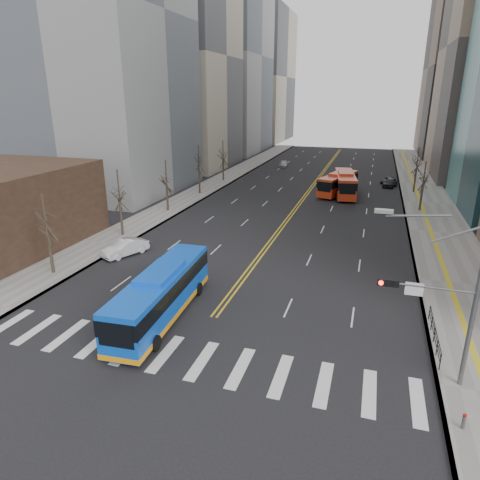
% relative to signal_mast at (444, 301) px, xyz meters
% --- Properties ---
extents(ground, '(220.00, 220.00, 0.00)m').
position_rel_signal_mast_xyz_m(ground, '(-13.77, -2.00, -4.86)').
color(ground, black).
extents(sidewalk_right, '(7.00, 130.00, 0.15)m').
position_rel_signal_mast_xyz_m(sidewalk_right, '(3.73, 43.00, -4.78)').
color(sidewalk_right, gray).
rests_on(sidewalk_right, ground).
extents(sidewalk_left, '(5.00, 130.00, 0.15)m').
position_rel_signal_mast_xyz_m(sidewalk_left, '(-30.27, 43.00, -4.78)').
color(sidewalk_left, gray).
rests_on(sidewalk_left, ground).
extents(crosswalk, '(26.70, 4.00, 0.01)m').
position_rel_signal_mast_xyz_m(crosswalk, '(-13.77, -2.00, -4.85)').
color(crosswalk, silver).
rests_on(crosswalk, ground).
extents(centerline, '(0.55, 100.00, 0.01)m').
position_rel_signal_mast_xyz_m(centerline, '(-13.77, 53.00, -4.85)').
color(centerline, gold).
rests_on(centerline, ground).
extents(office_towers, '(83.00, 134.00, 58.00)m').
position_rel_signal_mast_xyz_m(office_towers, '(-13.64, 66.51, 19.07)').
color(office_towers, gray).
rests_on(office_towers, ground).
extents(signal_mast, '(5.37, 0.37, 9.39)m').
position_rel_signal_mast_xyz_m(signal_mast, '(0.00, 0.00, 0.00)').
color(signal_mast, slate).
rests_on(signal_mast, ground).
extents(pedestrian_railing, '(0.06, 6.06, 1.02)m').
position_rel_signal_mast_xyz_m(pedestrian_railing, '(0.53, 4.00, -4.03)').
color(pedestrian_railing, black).
rests_on(pedestrian_railing, sidewalk_right).
extents(street_trees, '(35.20, 47.20, 7.60)m').
position_rel_signal_mast_xyz_m(street_trees, '(-20.94, 32.55, 0.02)').
color(street_trees, '#2C221B').
rests_on(street_trees, ground).
extents(blue_bus, '(3.37, 12.42, 3.57)m').
position_rel_signal_mast_xyz_m(blue_bus, '(-17.17, 2.00, -2.98)').
color(blue_bus, blue).
rests_on(blue_bus, ground).
extents(red_bus_near, '(4.27, 11.81, 3.65)m').
position_rel_signal_mast_xyz_m(red_bus_near, '(-8.12, 44.84, -2.83)').
color(red_bus_near, '#B83013').
rests_on(red_bus_near, ground).
extents(red_bus_far, '(5.44, 10.90, 3.39)m').
position_rel_signal_mast_xyz_m(red_bus_far, '(-9.18, 45.32, -2.97)').
color(red_bus_far, '#B83013').
rests_on(red_bus_far, ground).
extents(car_white, '(3.34, 4.88, 1.52)m').
position_rel_signal_mast_xyz_m(car_white, '(-26.27, 11.91, -4.09)').
color(car_white, silver).
rests_on(car_white, ground).
extents(car_dark_mid, '(2.78, 4.63, 1.48)m').
position_rel_signal_mast_xyz_m(car_dark_mid, '(-1.27, 53.57, -4.12)').
color(car_dark_mid, black).
rests_on(car_dark_mid, ground).
extents(car_silver, '(2.23, 4.28, 1.19)m').
position_rel_signal_mast_xyz_m(car_silver, '(-22.76, 68.75, -4.26)').
color(car_silver, '#ACACB1').
rests_on(car_silver, ground).
extents(car_dark_far, '(2.88, 4.26, 1.08)m').
position_rel_signal_mast_xyz_m(car_dark_far, '(-1.56, 56.56, -4.31)').
color(car_dark_far, black).
rests_on(car_dark_far, ground).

